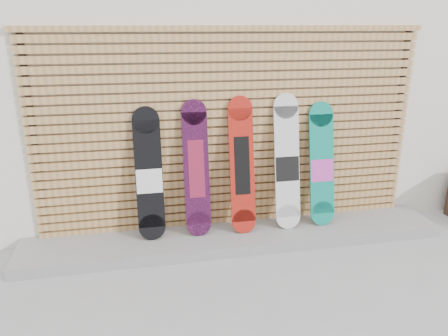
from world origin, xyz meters
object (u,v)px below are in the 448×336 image
Objects in this scene: snowboard_4 at (322,165)px; snowboard_3 at (287,163)px; snowboard_0 at (149,175)px; snowboard_2 at (242,166)px; snowboard_1 at (196,169)px.

snowboard_3 is at bearing -179.57° from snowboard_4.
snowboard_0 is 1.51m from snowboard_3.
snowboard_2 is 0.99× the size of snowboard_3.
snowboard_3 is (1.50, -0.02, 0.04)m from snowboard_0.
snowboard_1 is 1.05× the size of snowboard_4.
snowboard_1 is 0.49m from snowboard_2.
snowboard_0 is 1.01× the size of snowboard_4.
snowboard_2 is at bearing -2.12° from snowboard_1.
snowboard_0 is 0.96× the size of snowboard_1.
snowboard_2 reaches higher than snowboard_1.
snowboard_0 is at bearing 179.97° from snowboard_1.
snowboard_1 reaches higher than snowboard_4.
snowboard_1 reaches higher than snowboard_0.
snowboard_0 is at bearing 178.93° from snowboard_2.
snowboard_1 is at bearing 179.46° from snowboard_4.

